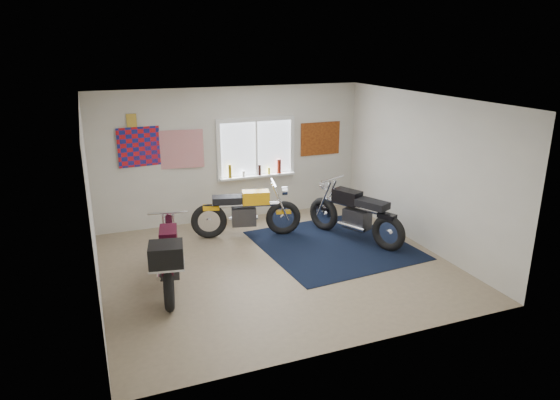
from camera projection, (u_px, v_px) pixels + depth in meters
name	position (u px, v px, depth m)	size (l,w,h in m)	color
ground	(277.00, 265.00, 8.24)	(5.50, 5.50, 0.00)	#9E896B
room_shell	(276.00, 169.00, 7.75)	(5.50, 5.50, 5.50)	white
navy_rug	(333.00, 245.00, 9.05)	(2.50, 2.60, 0.01)	black
window_assembly	(256.00, 152.00, 10.19)	(1.66, 0.17, 1.26)	white
oil_bottles	(260.00, 169.00, 10.26)	(1.14, 0.09, 0.30)	olive
flag_display	(131.00, 120.00, 9.14)	(1.60, 0.10, 1.17)	red
triumph_poster	(320.00, 139.00, 10.65)	(0.90, 0.03, 0.70)	#A54C14
yellow_triumph	(246.00, 213.00, 9.35)	(2.05, 0.72, 1.04)	black
black_chrome_bike	(355.00, 215.00, 9.18)	(1.04, 1.98, 1.09)	black
maroon_tourer	(169.00, 258.00, 7.21)	(0.79, 2.02, 1.02)	black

